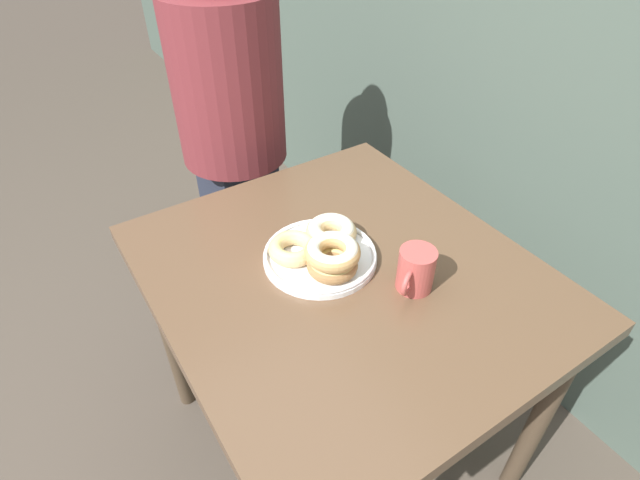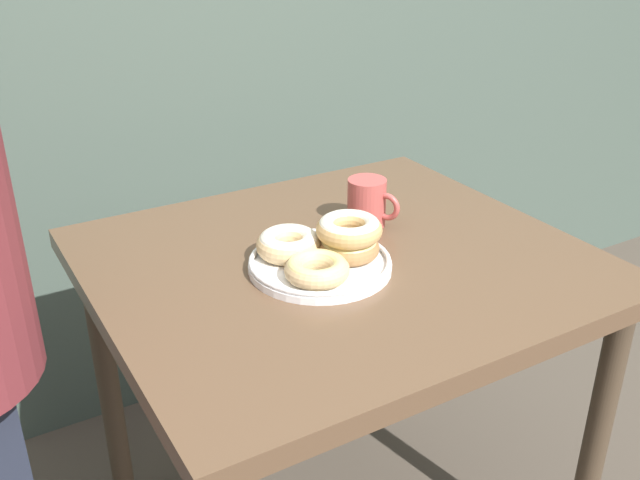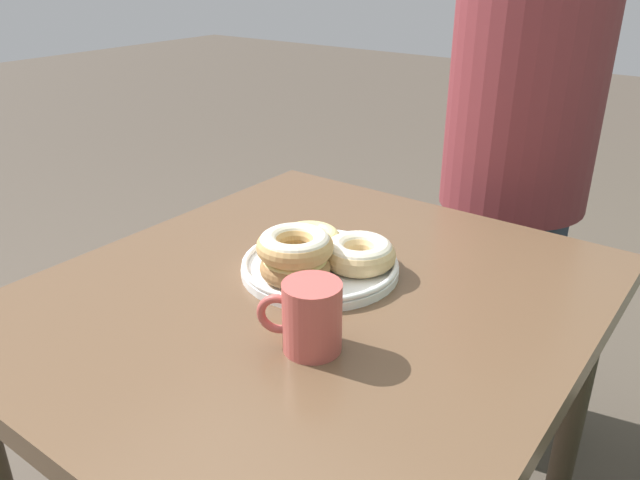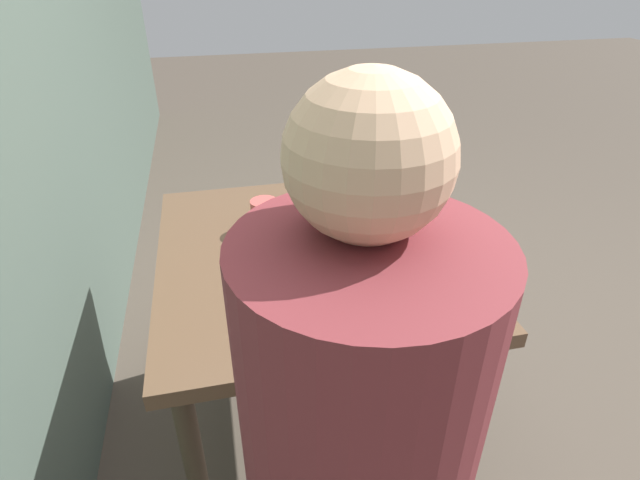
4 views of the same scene
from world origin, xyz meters
TOP-DOWN VIEW (x-y plane):
  - dining_table at (0.00, 0.39)m, footprint 0.92×0.82m
  - donut_plate at (-0.05, 0.36)m, footprint 0.27×0.27m
  - coffee_mug at (0.13, 0.49)m, footprint 0.08×0.11m

SIDE VIEW (x-z plane):
  - dining_table at x=0.00m, z-range 0.28..1.02m
  - donut_plate at x=-0.05m, z-range 0.73..0.82m
  - coffee_mug at x=0.13m, z-range 0.74..0.84m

